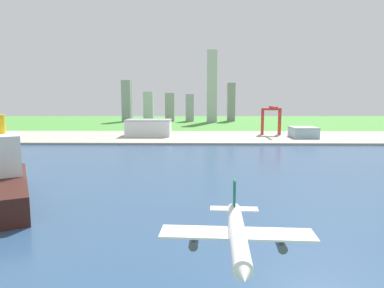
{
  "coord_description": "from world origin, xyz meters",
  "views": [
    {
      "loc": [
        12.66,
        35.84,
        52.95
      ],
      "look_at": [
        10.11,
        206.44,
        30.05
      ],
      "focal_mm": 32.33,
      "sensor_mm": 36.0,
      "label": 1
    }
  ],
  "objects": [
    {
      "name": "water_bay",
      "position": [
        0.0,
        240.0,
        0.07
      ],
      "size": [
        840.0,
        360.0,
        0.15
      ],
      "primitive_type": "cube",
      "color": "#2D4C70",
      "rests_on": "ground"
    },
    {
      "name": "warehouse_main",
      "position": [
        -52.13,
        496.82,
        13.33
      ],
      "size": [
        59.54,
        40.12,
        21.62
      ],
      "color": "white",
      "rests_on": "industrial_pier"
    },
    {
      "name": "cargo_ship",
      "position": [
        -86.72,
        206.74,
        12.31
      ],
      "size": [
        57.49,
        82.74,
        43.79
      ],
      "color": "#381914",
      "rests_on": "water_bay"
    },
    {
      "name": "warehouse_annex",
      "position": [
        148.93,
        478.51,
        9.14
      ],
      "size": [
        31.78,
        34.39,
        13.23
      ],
      "color": "#99BCD1",
      "rests_on": "industrial_pier"
    },
    {
      "name": "airplane_landing",
      "position": [
        21.53,
        108.06,
        23.21
      ],
      "size": [
        34.78,
        37.05,
        12.33
      ],
      "color": "white"
    },
    {
      "name": "distant_skyline",
      "position": [
        -18.15,
        810.59,
        50.44
      ],
      "size": [
        253.12,
        63.2,
        153.58
      ],
      "color": "gray",
      "rests_on": "ground"
    },
    {
      "name": "port_crane_red",
      "position": [
        114.62,
        511.58,
        30.98
      ],
      "size": [
        25.99,
        46.15,
        39.05
      ],
      "color": "#B72D23",
      "rests_on": "industrial_pier"
    },
    {
      "name": "industrial_pier",
      "position": [
        0.0,
        490.0,
        1.25
      ],
      "size": [
        840.0,
        140.0,
        2.5
      ],
      "primitive_type": "cube",
      "color": "#A5A391",
      "rests_on": "ground"
    },
    {
      "name": "ground_plane",
      "position": [
        0.0,
        300.0,
        0.0
      ],
      "size": [
        2400.0,
        2400.0,
        0.0
      ],
      "primitive_type": "plane",
      "color": "#478E39"
    }
  ]
}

